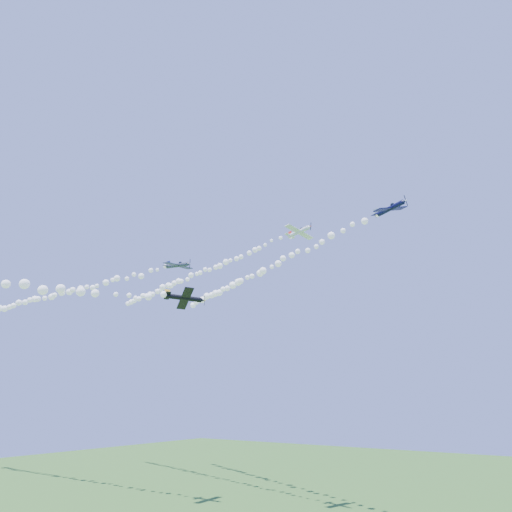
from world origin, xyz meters
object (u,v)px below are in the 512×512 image
Objects in this scene: plane_white at (299,232)px; plane_black at (185,298)px; plane_grey at (178,265)px; plane_navy at (390,208)px.

plane_black is (-9.75, -22.19, -16.97)m from plane_white.
plane_white is 26.94m from plane_grey.
plane_white is at bearing -167.79° from plane_navy.
plane_white is 1.09× the size of plane_black.
plane_navy is 45.17m from plane_grey.
plane_white is 0.94× the size of plane_grey.
plane_grey is at bearing 85.66° from plane_black.
plane_white reaches higher than plane_navy.
plane_grey reaches higher than plane_black.
plane_navy is 0.94× the size of plane_grey.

